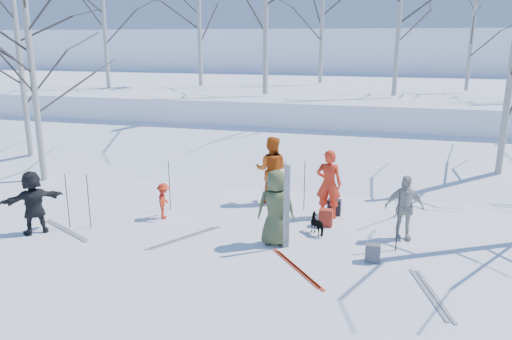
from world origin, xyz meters
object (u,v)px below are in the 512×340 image
(backpack_red, at_px, (326,218))
(backpack_grey, at_px, (373,253))
(skier_redor_behind, at_px, (271,170))
(backpack_dark, at_px, (334,207))
(skier_cream_east, at_px, (404,208))
(skier_red_seated, at_px, (164,201))
(dog, at_px, (318,224))
(skier_red_north, at_px, (329,184))
(skier_olive_center, at_px, (276,208))
(skier_grey_west, at_px, (33,202))

(backpack_red, relative_size, backpack_grey, 1.11)
(skier_redor_behind, relative_size, backpack_dark, 4.62)
(skier_redor_behind, xyz_separation_m, skier_cream_east, (3.46, -1.82, -0.18))
(skier_red_seated, xyz_separation_m, dog, (3.90, -0.06, -0.22))
(skier_red_north, distance_m, skier_cream_east, 2.07)
(dog, xyz_separation_m, backpack_grey, (1.28, -1.21, -0.05))
(skier_olive_center, relative_size, backpack_grey, 4.44)
(skier_red_seated, height_order, backpack_dark, skier_red_seated)
(skier_red_seated, distance_m, backpack_red, 4.05)
(skier_redor_behind, height_order, skier_red_seated, skier_redor_behind)
(skier_cream_east, bearing_deg, backpack_dark, 129.99)
(skier_red_seated, relative_size, backpack_grey, 2.41)
(skier_olive_center, relative_size, backpack_red, 4.01)
(backpack_red, distance_m, backpack_grey, 2.12)
(backpack_dark, bearing_deg, skier_redor_behind, 161.66)
(skier_grey_west, xyz_separation_m, backpack_red, (6.49, 2.16, -0.54))
(dog, bearing_deg, skier_olive_center, 2.30)
(skier_red_north, height_order, skier_redor_behind, skier_redor_behind)
(skier_olive_center, xyz_separation_m, skier_grey_west, (-5.54, -0.79, -0.09))
(skier_red_north, bearing_deg, skier_olive_center, 69.29)
(skier_cream_east, relative_size, dog, 2.62)
(skier_cream_east, height_order, backpack_dark, skier_cream_east)
(backpack_red, bearing_deg, skier_cream_east, -11.62)
(dog, relative_size, backpack_dark, 1.42)
(skier_red_seated, bearing_deg, dog, -104.47)
(skier_red_seated, bearing_deg, skier_grey_west, 110.39)
(skier_olive_center, relative_size, skier_red_seated, 1.84)
(skier_cream_east, height_order, skier_grey_west, skier_grey_west)
(skier_redor_behind, distance_m, backpack_grey, 4.37)
(skier_redor_behind, distance_m, skier_red_seated, 3.06)
(skier_redor_behind, xyz_separation_m, backpack_dark, (1.80, -0.60, -0.72))
(skier_redor_behind, relative_size, skier_cream_east, 1.24)
(skier_redor_behind, height_order, dog, skier_redor_behind)
(skier_redor_behind, bearing_deg, skier_cream_east, 148.85)
(backpack_red, xyz_separation_m, backpack_grey, (1.17, -1.77, -0.02))
(skier_redor_behind, relative_size, skier_grey_west, 1.23)
(skier_grey_west, xyz_separation_m, backpack_grey, (7.65, 0.39, -0.56))
(skier_red_north, xyz_separation_m, dog, (-0.08, -1.20, -0.64))
(backpack_red, bearing_deg, skier_red_seated, -173.00)
(dog, relative_size, backpack_red, 1.36)
(backpack_grey, bearing_deg, skier_red_north, 116.37)
(skier_olive_center, xyz_separation_m, skier_red_north, (0.91, 2.02, 0.03))
(backpack_grey, distance_m, backpack_dark, 2.83)
(skier_olive_center, xyz_separation_m, skier_cream_east, (2.71, 1.01, -0.10))
(skier_redor_behind, relative_size, backpack_red, 4.40)
(skier_grey_west, bearing_deg, backpack_red, 149.70)
(backpack_dark, bearing_deg, skier_grey_west, -155.43)
(skier_red_seated, distance_m, backpack_grey, 5.34)
(skier_redor_behind, bearing_deg, skier_red_north, 150.60)
(skier_grey_west, relative_size, dog, 2.65)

